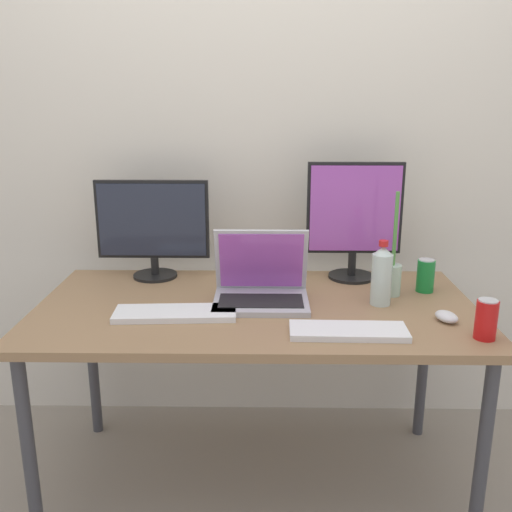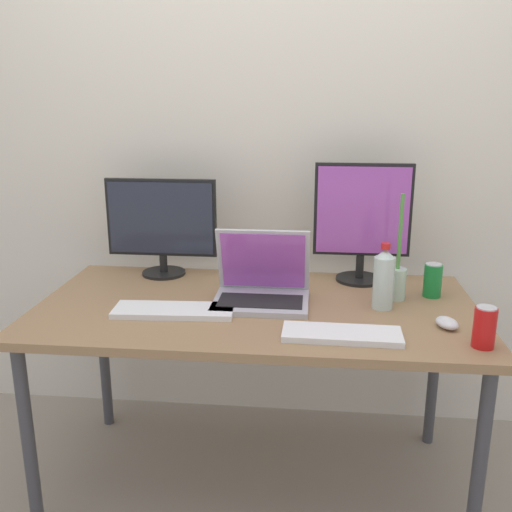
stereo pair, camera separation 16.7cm
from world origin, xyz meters
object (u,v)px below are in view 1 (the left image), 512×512
monitor_center (354,217)px  laptop_silver (261,286)px  mouse_by_keyboard (447,317)px  work_desk (256,321)px  water_bottle (382,276)px  keyboard_main (175,313)px  soda_can_near_keyboard (426,276)px  keyboard_aux (348,331)px  bamboo_vase (392,275)px  soda_can_by_laptop (486,319)px  monitor_left (153,226)px

monitor_center → laptop_silver: size_ratio=1.40×
monitor_center → mouse_by_keyboard: 0.57m
work_desk → water_bottle: size_ratio=6.65×
keyboard_main → soda_can_near_keyboard: bearing=13.3°
keyboard_main → keyboard_aux: 0.58m
soda_can_near_keyboard → bamboo_vase: (-0.14, -0.04, 0.01)m
monitor_center → soda_can_by_laptop: bearing=-61.8°
laptop_silver → water_bottle: (0.43, -0.02, 0.05)m
keyboard_aux → soda_can_near_keyboard: soda_can_near_keyboard is taller
water_bottle → bamboo_vase: 0.12m
mouse_by_keyboard → soda_can_near_keyboard: bearing=69.2°
soda_can_near_keyboard → soda_can_by_laptop: (0.07, -0.44, 0.00)m
work_desk → laptop_silver: (0.02, 0.03, 0.12)m
monitor_left → soda_can_near_keyboard: bearing=-8.7°
monitor_left → laptop_silver: bearing=-32.9°
keyboard_main → soda_can_by_laptop: size_ratio=3.25×
work_desk → soda_can_near_keyboard: 0.67m
water_bottle → bamboo_vase: size_ratio=0.60×
monitor_left → keyboard_main: 0.50m
mouse_by_keyboard → soda_can_near_keyboard: 0.30m
work_desk → bamboo_vase: size_ratio=4.00×
keyboard_main → soda_can_by_laptop: (0.98, -0.17, 0.05)m
water_bottle → bamboo_vase: (0.06, 0.10, -0.03)m
monitor_center → bamboo_vase: (0.12, -0.20, -0.18)m
mouse_by_keyboard → soda_can_by_laptop: bearing=-80.5°
soda_can_by_laptop → bamboo_vase: (-0.20, 0.39, 0.01)m
mouse_by_keyboard → water_bottle: water_bottle is taller
mouse_by_keyboard → soda_can_by_laptop: size_ratio=0.72×
monitor_center → bamboo_vase: monitor_center is taller
monitor_left → keyboard_main: monitor_left is taller
keyboard_aux → bamboo_vase: size_ratio=0.94×
work_desk → soda_can_by_laptop: size_ratio=12.38×
work_desk → soda_can_near_keyboard: (0.64, 0.15, 0.12)m
monitor_center → bamboo_vase: bearing=-60.0°
keyboard_main → bamboo_vase: (0.78, 0.22, 0.07)m
work_desk → monitor_left: (-0.42, 0.31, 0.28)m
monitor_left → keyboard_main: bearing=-71.0°
laptop_silver → water_bottle: bearing=-2.6°
keyboard_main → monitor_center: bearing=30.0°
work_desk → monitor_left: size_ratio=3.45×
monitor_center → water_bottle: 0.34m
monitor_center → keyboard_aux: monitor_center is taller
work_desk → monitor_center: monitor_center is taller
mouse_by_keyboard → soda_can_near_keyboard: size_ratio=0.72×
soda_can_near_keyboard → soda_can_by_laptop: same height
monitor_center → keyboard_main: monitor_center is taller
work_desk → keyboard_aux: 0.40m
monitor_left → soda_can_by_laptop: monitor_left is taller
keyboard_main → mouse_by_keyboard: bearing=-5.2°
soda_can_by_laptop → mouse_by_keyboard: bearing=118.7°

